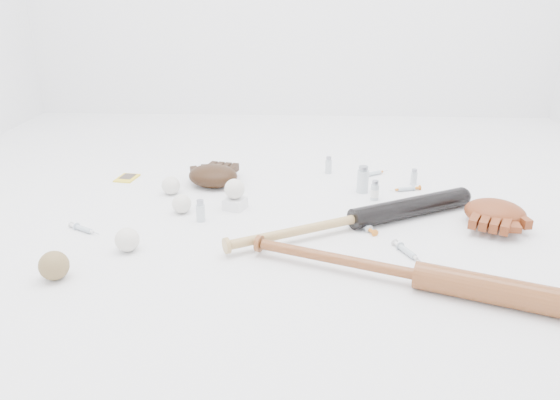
{
  "coord_description": "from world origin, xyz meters",
  "views": [
    {
      "loc": [
        0.08,
        -1.69,
        0.74
      ],
      "look_at": [
        0.0,
        -0.01,
        0.06
      ],
      "focal_mm": 35.0,
      "sensor_mm": 36.0,
      "label": 1
    }
  ],
  "objects_px": {
    "bat_dark": "(355,219)",
    "glove_dark": "(213,175)",
    "pedestal": "(235,203)",
    "bat_wood": "(419,275)"
  },
  "relations": [
    {
      "from": "glove_dark",
      "to": "pedestal",
      "type": "distance_m",
      "value": 0.25
    },
    {
      "from": "bat_dark",
      "to": "bat_wood",
      "type": "xyz_separation_m",
      "value": [
        0.13,
        -0.36,
        0.0
      ]
    },
    {
      "from": "pedestal",
      "to": "bat_dark",
      "type": "bearing_deg",
      "value": -20.24
    },
    {
      "from": "glove_dark",
      "to": "pedestal",
      "type": "height_order",
      "value": "glove_dark"
    },
    {
      "from": "glove_dark",
      "to": "bat_wood",
      "type": "bearing_deg",
      "value": -35.29
    },
    {
      "from": "pedestal",
      "to": "bat_wood",
      "type": "bearing_deg",
      "value": -43.22
    },
    {
      "from": "bat_wood",
      "to": "glove_dark",
      "type": "xyz_separation_m",
      "value": [
        -0.65,
        0.73,
        0.01
      ]
    },
    {
      "from": "bat_dark",
      "to": "glove_dark",
      "type": "xyz_separation_m",
      "value": [
        -0.52,
        0.38,
        0.01
      ]
    },
    {
      "from": "bat_dark",
      "to": "bat_wood",
      "type": "bearing_deg",
      "value": -98.01
    },
    {
      "from": "bat_wood",
      "to": "pedestal",
      "type": "relative_size",
      "value": 14.31
    }
  ]
}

